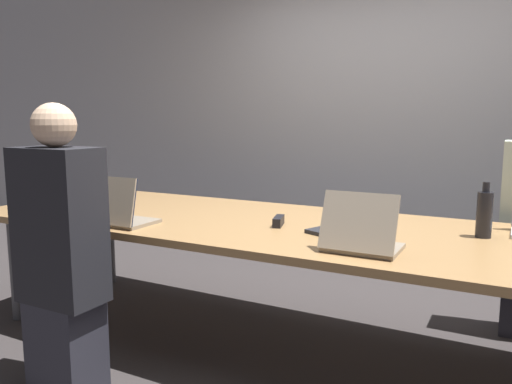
% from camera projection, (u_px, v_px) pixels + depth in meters
% --- Properties ---
extents(ground_plane, '(24.00, 24.00, 0.00)m').
position_uv_depth(ground_plane, '(310.00, 354.00, 2.81)').
color(ground_plane, '#383333').
extents(curtain_wall, '(12.00, 0.06, 2.80)m').
position_uv_depth(curtain_wall, '(390.00, 108.00, 4.10)').
color(curtain_wall, '#ADADB2').
rests_on(curtain_wall, ground_plane).
extents(conference_table, '(4.16, 1.20, 0.73)m').
position_uv_depth(conference_table, '(312.00, 236.00, 2.71)').
color(conference_table, '#9E7547').
rests_on(conference_table, ground_plane).
extents(laptop_near_left, '(0.35, 0.27, 0.27)m').
position_uv_depth(laptop_near_left, '(116.00, 211.00, 2.73)').
color(laptop_near_left, gray).
rests_on(laptop_near_left, conference_table).
extents(person_near_left, '(0.40, 0.24, 1.39)m').
position_uv_depth(person_near_left, '(61.00, 256.00, 2.36)').
color(person_near_left, '#2D2D38').
rests_on(person_near_left, ground_plane).
extents(laptop_near_midright, '(0.33, 0.27, 0.27)m').
position_uv_depth(laptop_near_midright, '(361.00, 235.00, 2.18)').
color(laptop_near_midright, gray).
rests_on(laptop_near_midright, conference_table).
extents(bottle_far_right, '(0.08, 0.08, 0.28)m').
position_uv_depth(bottle_far_right, '(484.00, 214.00, 2.44)').
color(bottle_far_right, black).
rests_on(bottle_far_right, conference_table).
extents(stapler, '(0.08, 0.16, 0.05)m').
position_uv_depth(stapler, '(279.00, 221.00, 2.72)').
color(stapler, black).
rests_on(stapler, conference_table).
extents(notebook, '(0.22, 0.22, 0.02)m').
position_uv_depth(notebook, '(328.00, 231.00, 2.54)').
color(notebook, '#232328').
rests_on(notebook, conference_table).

